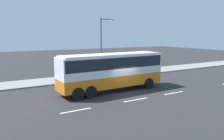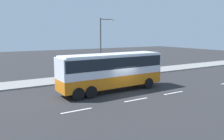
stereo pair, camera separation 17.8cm
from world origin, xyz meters
The scene contains 6 objects.
ground_plane centered at (0.00, 0.00, 0.00)m, with size 120.00×120.00×0.00m, color #28282B.
sidewalk_curb centered at (0.00, 8.39, 0.07)m, with size 80.00×4.00×0.15m, color gray.
lane_centreline centered at (-1.18, -2.61, 0.00)m, with size 34.78×0.16×0.01m.
coach_bus centered at (-0.75, 1.06, 2.26)m, with size 10.68×2.90×3.66m.
pedestrian_near_curb centered at (7.10, 7.28, 1.07)m, with size 0.32×0.32×1.60m.
street_lamp centered at (1.40, 6.96, 4.36)m, with size 2.05×0.24×7.30m.
Camera 1 is at (-11.77, -17.72, 5.57)m, focal length 36.49 mm.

